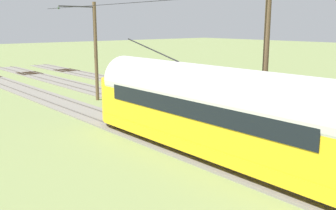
% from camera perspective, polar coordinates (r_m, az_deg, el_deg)
% --- Properties ---
extents(ground_plane, '(220.00, 220.00, 0.00)m').
position_cam_1_polar(ground_plane, '(25.73, 5.09, -2.09)').
color(ground_plane, olive).
extents(track_streetcar_siding, '(2.80, 80.00, 0.18)m').
position_cam_1_polar(track_streetcar_siding, '(29.53, 11.51, -0.37)').
color(track_streetcar_siding, slate).
rests_on(track_streetcar_siding, ground).
extents(track_adjacent_siding, '(2.80, 80.00, 0.18)m').
position_cam_1_polar(track_adjacent_siding, '(25.94, 4.61, -1.85)').
color(track_adjacent_siding, slate).
rests_on(track_adjacent_siding, ground).
extents(track_third_siding, '(2.80, 80.00, 0.18)m').
position_cam_1_polar(track_third_siding, '(22.86, -4.34, -3.71)').
color(track_third_siding, slate).
rests_on(track_third_siding, ground).
extents(vintage_streetcar, '(2.65, 17.11, 5.15)m').
position_cam_1_polar(vintage_streetcar, '(18.08, 6.15, -0.70)').
color(vintage_streetcar, gold).
rests_on(vintage_streetcar, ground).
extents(flatcar_far_siding, '(2.80, 12.76, 1.60)m').
position_cam_1_polar(flatcar_far_siding, '(20.40, 23.08, -4.20)').
color(flatcar_far_siding, brown).
rests_on(flatcar_far_siding, ground).
extents(catenary_pole_foreground, '(3.18, 0.28, 7.84)m').
position_cam_1_polar(catenary_pole_foreground, '(32.07, -10.64, 7.91)').
color(catenary_pole_foreground, brown).
rests_on(catenary_pole_foreground, ground).
extents(catenary_pole_mid_near, '(3.18, 0.28, 7.84)m').
position_cam_1_polar(catenary_pole_mid_near, '(19.47, 13.87, 5.41)').
color(catenary_pole_mid_near, brown).
rests_on(catenary_pole_mid_near, ground).
extents(switch_stand, '(0.50, 0.30, 1.24)m').
position_cam_1_polar(switch_stand, '(38.82, -1.40, 3.70)').
color(switch_stand, black).
rests_on(switch_stand, ground).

